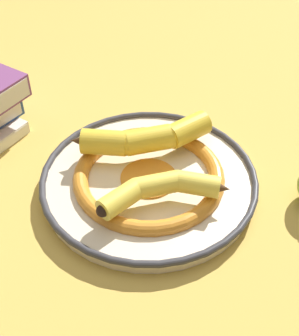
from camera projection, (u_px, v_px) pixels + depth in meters
name	position (u px, v px, depth m)	size (l,w,h in m)	color
ground_plane	(141.00, 180.00, 0.71)	(2.80, 2.80, 0.00)	gold
decorative_bowl	(150.00, 179.00, 0.69)	(0.32, 0.32, 0.03)	beige
banana_a	(161.00, 189.00, 0.63)	(0.17, 0.10, 0.03)	yellow
banana_b	(144.00, 138.00, 0.70)	(0.21, 0.12, 0.04)	gold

